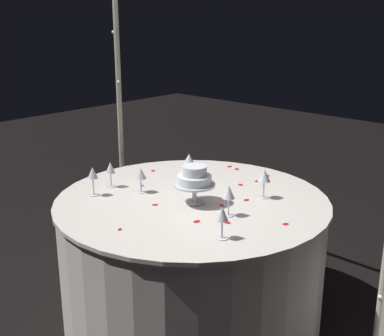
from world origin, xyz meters
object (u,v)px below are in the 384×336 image
Objects in this scene: wine_glass_5 at (264,177)px; wine_glass_6 at (229,193)px; main_table at (192,260)px; tiered_cake at (194,179)px; wine_glass_2 at (110,169)px; wine_glass_4 at (93,175)px; wine_glass_1 at (222,215)px; wine_glass_3 at (141,174)px; wine_glass_0 at (189,160)px; decorative_arch at (230,82)px.

wine_glass_5 is 1.03× the size of wine_glass_6.
tiered_cake is (0.06, -0.04, 0.51)m from main_table.
tiered_cake is 1.47× the size of wine_glass_2.
wine_glass_4 is (-0.49, -0.29, -0.02)m from tiered_cake.
main_table is 6.76× the size of tiered_cake.
tiered_cake is 0.46m from wine_glass_1.
wine_glass_5 reaches higher than wine_glass_6.
wine_glass_0 is at bearing 78.67° from wine_glass_3.
tiered_cake is at bearing 14.31° from wine_glass_2.
wine_glass_1 is 0.94× the size of wine_glass_5.
wine_glass_4 reaches higher than wine_glass_1.
main_table is 0.51m from tiered_cake.
wine_glass_4 is at bearing -139.76° from wine_glass_5.
tiered_cake reaches higher than wine_glass_4.
decorative_arch is at bearing 25.72° from wine_glass_0.
wine_glass_1 reaches higher than main_table.
wine_glass_4 is at bearing -149.36° from tiered_cake.
wine_glass_3 is (0.20, 0.06, -0.00)m from wine_glass_2.
tiered_cake is at bearing -37.04° from main_table.
wine_glass_0 is 0.58m from wine_glass_4.
wine_glass_5 is (0.75, 0.45, 0.02)m from wine_glass_2.
main_table is at bearing 37.56° from wine_glass_4.
decorative_arch reaches higher than tiered_cake.
wine_glass_0 is at bearing -172.21° from wine_glass_5.
tiered_cake is 0.24m from wine_glass_6.
wine_glass_6 is (0.77, 0.12, 0.01)m from wine_glass_2.
wine_glass_0 is at bearing 143.50° from wine_glass_1.
wine_glass_0 is 0.50m from wine_glass_5.
wine_glass_0 reaches higher than wine_glass_6.
wine_glass_0 is 1.06× the size of wine_glass_6.
tiered_cake reaches higher than wine_glass_1.
wine_glass_5 is at bearing 30.74° from wine_glass_2.
main_table is 0.57m from wine_glass_6.
wine_glass_5 reaches higher than main_table.
wine_glass_3 is at bearing -101.33° from wine_glass_0.
wine_glass_2 is 0.78m from wine_glass_6.
wine_glass_3 reaches higher than main_table.
wine_glass_0 is 0.57m from wine_glass_6.
wine_glass_4 is at bearing -142.44° from main_table.
wine_glass_1 is 0.92m from wine_glass_2.
tiered_cake is at bearing 13.40° from wine_glass_3.
wine_glass_5 is at bearing -7.12° from decorative_arch.
decorative_arch is 13.71× the size of wine_glass_2.
wine_glass_2 is at bearing -134.44° from decorative_arch.
wine_glass_6 is (0.51, -0.26, -0.01)m from wine_glass_0.
main_table is 0.57m from wine_glass_3.
tiered_cake is 0.38m from wine_glass_5.
wine_glass_6 is at bearing 9.03° from wine_glass_2.
wine_glass_6 reaches higher than wine_glass_1.
main_table is at bearing 169.42° from wine_glass_6.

